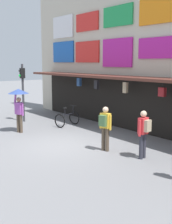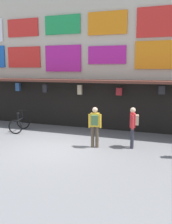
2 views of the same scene
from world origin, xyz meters
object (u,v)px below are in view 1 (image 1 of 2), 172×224
bicycle_parked (67,119)px  pedestrian_with_umbrella (19,98)px  traffic_light_near (23,83)px  pedestrian_in_green (144,131)px  pedestrian_in_yellow (105,125)px

bicycle_parked → pedestrian_with_umbrella: bearing=-93.7°
traffic_light_near → bicycle_parked: traffic_light_near is taller
bicycle_parked → pedestrian_in_green: size_ratio=0.77×
traffic_light_near → pedestrian_with_umbrella: size_ratio=1.54×
traffic_light_near → pedestrian_in_yellow: (7.00, -0.02, -1.16)m
bicycle_parked → pedestrian_in_yellow: size_ratio=0.77×
traffic_light_near → bicycle_parked: (2.49, 1.28, -1.75)m
bicycle_parked → pedestrian_in_green: pedestrian_in_green is taller
pedestrian_in_yellow → pedestrian_in_green: 1.55m
pedestrian_in_yellow → pedestrian_with_umbrella: bearing=-164.5°
traffic_light_near → pedestrian_in_yellow: 7.09m
bicycle_parked → pedestrian_in_yellow: (4.50, -1.30, 0.59)m
bicycle_parked → pedestrian_in_green: 6.06m
pedestrian_with_umbrella → pedestrian_in_green: 6.43m
pedestrian_with_umbrella → traffic_light_near: bearing=150.6°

